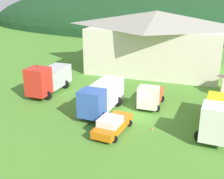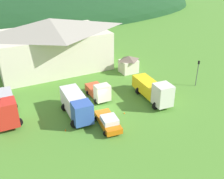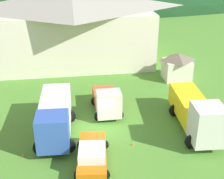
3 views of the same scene
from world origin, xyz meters
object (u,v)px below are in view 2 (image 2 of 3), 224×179
Objects in this scene: flatbed_truck_yellow at (154,90)px; traffic_cone_mid_row at (124,114)px; play_shed_cream at (129,64)px; traffic_light_west at (2,110)px; traffic_cone_near_pickup at (66,131)px; crane_truck_red at (6,107)px; light_truck_cream at (99,91)px; box_truck_blue at (76,105)px; service_pickup_orange at (108,121)px; traffic_light_east at (198,71)px; depot_building at (52,43)px.

traffic_cone_mid_row is at bearing -73.19° from flatbed_truck_yellow.
play_shed_cream reaches higher than traffic_cone_mid_row.
traffic_light_west is (-20.06, 2.94, 0.64)m from flatbed_truck_yellow.
traffic_cone_near_pickup is at bearing -80.09° from flatbed_truck_yellow.
traffic_light_west reaches higher than crane_truck_red.
traffic_cone_mid_row is at bearing 13.69° from light_truck_cream.
crane_truck_red is 0.99× the size of box_truck_blue.
traffic_light_west is 8.07m from traffic_cone_near_pickup.
traffic_light_west is at bearing -100.00° from box_truck_blue.
crane_truck_red is at bearing -108.62° from box_truck_blue.
box_truck_blue is 4.90m from service_pickup_orange.
traffic_light_west is 29.08m from traffic_light_east.
depot_building is at bearing -172.61° from service_pickup_orange.
traffic_cone_mid_row is (-7.55, -11.93, -1.58)m from play_shed_cream.
flatbed_truck_yellow is at bearing -174.01° from traffic_light_east.
light_truck_cream is (12.75, -0.20, -0.64)m from crane_truck_red.
service_pickup_orange is at bearing 57.11° from crane_truck_red.
depot_building is 5.50× the size of traffic_light_west.
flatbed_truck_yellow reaches higher than traffic_cone_near_pickup.
depot_building is 2.54× the size of flatbed_truck_yellow.
light_truck_cream is (4.54, 2.98, -0.51)m from box_truck_blue.
crane_truck_red is 19.98m from flatbed_truck_yellow.
crane_truck_red is 12.05× the size of traffic_cone_near_pickup.
traffic_cone_near_pickup is 1.16× the size of traffic_cone_mid_row.
play_shed_cream is 0.44× the size of box_truck_blue.
traffic_light_west is 15.35m from traffic_cone_mid_row.
play_shed_cream is 11.10m from light_truck_cream.
depot_building is 14.35m from play_shed_cream.
traffic_cone_mid_row is (14.58, -4.21, -2.33)m from traffic_light_west.
traffic_light_west reaches higher than light_truck_cream.
flatbed_truck_yellow is at bearing 87.60° from box_truck_blue.
light_truck_cream is 9.46× the size of traffic_cone_mid_row.
play_shed_cream is 5.32× the size of traffic_cone_near_pickup.
service_pickup_orange is (2.56, -4.07, -0.94)m from box_truck_blue.
box_truck_blue reaches higher than light_truck_cream.
service_pickup_orange is 10.01× the size of traffic_cone_mid_row.
traffic_cone_mid_row is at bearing 71.46° from box_truck_blue.
service_pickup_orange is at bearing -28.06° from traffic_light_west.
traffic_cone_near_pickup is (-2.39, -2.47, -1.76)m from box_truck_blue.
box_truck_blue reaches higher than play_shed_cream.
crane_truck_red is 1.41m from traffic_light_west.
service_pickup_orange reaches higher than traffic_cone_near_pickup.
traffic_cone_near_pickup is (-4.52, -20.47, -4.70)m from depot_building.
light_truck_cream is 7.34m from service_pickup_orange.
light_truck_cream is 8.16× the size of traffic_cone_near_pickup.
box_truck_blue is at bearing 179.86° from traffic_light_east.
light_truck_cream is (2.41, -15.02, -3.45)m from depot_building.
depot_building reaches higher than service_pickup_orange.
traffic_light_east is (17.72, 4.02, 1.78)m from service_pickup_orange.
service_pickup_orange is (-8.77, -3.08, -0.87)m from flatbed_truck_yellow.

